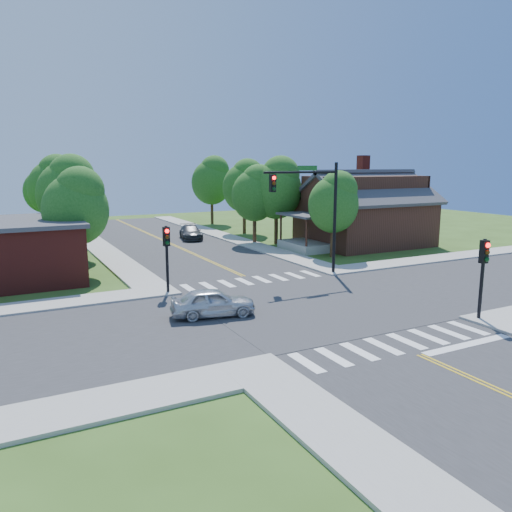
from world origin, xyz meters
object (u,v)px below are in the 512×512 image
signal_pole_nw (167,247)px  signal_pole_se (483,264)px  signal_mast_ne (313,201)px  house_ne (364,207)px  car_silver (213,303)px  car_dgrey (191,233)px

signal_pole_nw → signal_pole_se: bearing=-45.0°
signal_pole_nw → signal_mast_ne: bearing=0.1°
house_ne → signal_pole_se: bearing=-115.6°
signal_pole_se → house_ne: house_ne is taller
signal_pole_se → car_silver: signal_pole_se is taller
car_dgrey → car_silver: bearing=-95.2°
signal_pole_se → car_silver: (-10.60, 6.20, -1.99)m
car_silver → car_dgrey: size_ratio=0.87×
signal_pole_se → signal_pole_nw: (-11.20, 11.20, 0.00)m
car_silver → signal_pole_nw: bearing=18.9°
signal_pole_nw → car_dgrey: 20.48m
signal_pole_se → car_dgrey: signal_pole_se is taller
signal_mast_ne → signal_pole_se: signal_mast_ne is taller
signal_mast_ne → signal_pole_se: (1.69, -11.21, -2.19)m
house_ne → car_dgrey: bearing=141.4°
signal_pole_nw → car_silver: bearing=-83.2°
signal_mast_ne → car_silver: 11.05m
signal_mast_ne → car_silver: signal_mast_ne is taller
car_silver → car_dgrey: bearing=-5.6°
signal_pole_se → house_ne: size_ratio=0.29×
signal_pole_nw → house_ne: 22.45m
signal_mast_ne → signal_pole_nw: signal_mast_ne is taller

